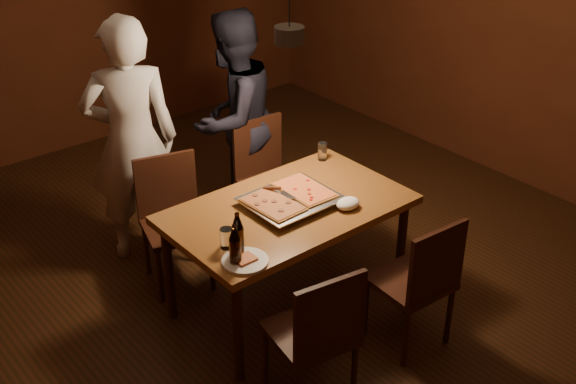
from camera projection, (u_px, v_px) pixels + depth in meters
room_shell at (289, 91)px, 4.41m from camera, size 6.00×6.00×6.00m
dining_table at (288, 216)px, 4.51m from camera, size 1.50×0.90×0.75m
chair_far_left at (172, 209)px, 4.87m from camera, size 0.52×0.52×0.49m
chair_far_right at (266, 167)px, 5.40m from camera, size 0.45×0.45×0.49m
chair_near_left at (319, 326)px, 3.80m from camera, size 0.48×0.48×0.49m
chair_near_right at (422, 274)px, 4.21m from camera, size 0.45×0.45×0.49m
pizza_tray at (291, 201)px, 4.48m from camera, size 0.57×0.47×0.05m
pizza_meat at (273, 204)px, 4.38m from camera, size 0.26×0.39×0.02m
pizza_cheese at (305, 190)px, 4.54m from camera, size 0.25×0.39×0.02m
spatula at (289, 194)px, 4.48m from camera, size 0.18×0.26×0.04m
beer_bottle_a at (235, 245)px, 3.86m from camera, size 0.07×0.07×0.25m
beer_bottle_b at (238, 234)px, 3.95m from camera, size 0.07×0.07×0.26m
water_glass_left at (227, 238)px, 4.04m from camera, size 0.08×0.08×0.12m
water_glass_right at (322, 151)px, 5.01m from camera, size 0.06×0.06×0.13m
plate_slice at (245, 261)px, 3.94m from camera, size 0.26×0.26×0.03m
napkin at (348, 203)px, 4.44m from camera, size 0.16×0.12×0.07m
diner_white at (132, 141)px, 4.97m from camera, size 0.77×0.66×1.78m
diner_dark at (233, 119)px, 5.47m from camera, size 0.96×0.85×1.66m
pendant_lamp at (289, 33)px, 4.23m from camera, size 0.18×0.18×1.10m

